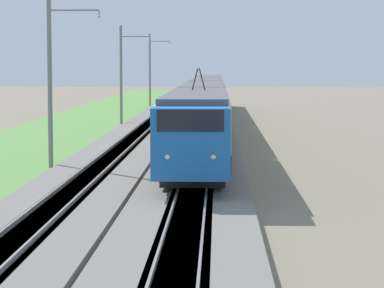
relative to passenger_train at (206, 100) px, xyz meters
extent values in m
cube|color=slate|center=(-16.62, 4.57, -2.13)|extent=(240.00, 4.40, 0.30)
cube|color=slate|center=(-16.62, 0.00, -2.13)|extent=(240.00, 4.40, 0.30)
cube|color=#4C4238|center=(-16.62, 4.57, -2.13)|extent=(240.00, 1.57, 0.30)
cube|color=gray|center=(-16.62, 5.10, -1.90)|extent=(240.00, 0.07, 0.15)
cube|color=gray|center=(-16.62, 4.03, -1.90)|extent=(240.00, 0.07, 0.15)
cube|color=#4C4238|center=(-16.62, 0.00, -2.13)|extent=(240.00, 1.57, 0.30)
cube|color=gray|center=(-16.62, 0.53, -1.90)|extent=(240.00, 0.07, 0.15)
cube|color=gray|center=(-16.62, -0.53, -1.90)|extent=(240.00, 0.07, 0.15)
cube|color=#5B8E42|center=(-16.62, 10.39, -2.22)|extent=(240.00, 10.05, 0.12)
cube|color=blue|center=(-39.44, 0.00, 0.00)|extent=(1.97, 2.81, 2.56)
cube|color=black|center=(-39.74, 0.00, 0.86)|extent=(1.41, 2.34, 0.77)
sphere|color=#F2EAC6|center=(-40.37, 0.80, -0.41)|extent=(0.20, 0.20, 0.20)
sphere|color=#F2EAC6|center=(-40.37, -0.80, -0.41)|extent=(0.20, 0.20, 0.20)
cube|color=#2D2D33|center=(-29.62, 0.00, -0.92)|extent=(17.67, 2.92, 0.72)
cube|color=silver|center=(-29.62, 0.00, 0.36)|extent=(17.67, 2.92, 1.84)
cube|color=black|center=(-29.62, 0.00, 0.50)|extent=(16.26, 2.94, 0.77)
cube|color=#515156|center=(-29.62, 0.00, 1.40)|extent=(17.67, 2.69, 0.25)
cube|color=black|center=(-29.62, 0.00, -1.55)|extent=(16.79, 2.48, 0.55)
cylinder|color=black|center=(-36.66, 0.53, -1.40)|extent=(0.86, 0.12, 0.86)
cylinder|color=black|center=(-36.66, -0.53, -1.40)|extent=(0.86, 0.12, 0.86)
cube|color=#2D2D33|center=(-10.37, 0.00, -0.92)|extent=(19.63, 2.92, 0.72)
cube|color=silver|center=(-10.37, 0.00, 0.36)|extent=(19.63, 2.92, 1.84)
cube|color=black|center=(-10.37, 0.00, 0.50)|extent=(18.06, 2.94, 0.77)
cube|color=#515156|center=(-10.37, 0.00, 1.40)|extent=(19.63, 2.69, 0.25)
cube|color=black|center=(-10.37, 0.00, -1.55)|extent=(18.65, 2.48, 0.55)
cube|color=#2D2D33|center=(9.86, 0.00, -0.92)|extent=(19.63, 2.92, 0.72)
cube|color=silver|center=(9.86, 0.00, 0.36)|extent=(19.63, 2.92, 1.84)
cube|color=black|center=(9.86, 0.00, 0.50)|extent=(18.06, 2.94, 0.77)
cube|color=#515156|center=(9.86, 0.00, 1.40)|extent=(19.63, 2.69, 0.25)
cube|color=black|center=(9.86, 0.00, -1.55)|extent=(18.65, 2.48, 0.55)
cube|color=#2D2D33|center=(30.10, 0.00, -0.92)|extent=(19.63, 2.92, 0.72)
cube|color=silver|center=(30.10, 0.00, 0.36)|extent=(19.63, 2.92, 1.84)
cube|color=black|center=(30.10, 0.00, 0.50)|extent=(18.06, 2.94, 0.77)
cube|color=#515156|center=(30.10, 0.00, 1.40)|extent=(19.63, 2.69, 0.25)
cube|color=black|center=(30.10, 0.00, -1.55)|extent=(18.65, 2.48, 0.55)
cylinder|color=black|center=(-26.97, 0.18, 2.08)|extent=(0.06, 0.33, 1.08)
cylinder|color=black|center=(-26.97, -0.17, 2.08)|extent=(0.06, 0.33, 1.08)
cube|color=black|center=(-36.66, 0.00, -2.28)|extent=(0.10, 0.10, 0.00)
cylinder|color=slate|center=(-28.59, 7.09, 2.00)|extent=(0.22, 0.22, 8.55)
cylinder|color=slate|center=(-28.59, 5.89, 5.37)|extent=(0.08, 2.40, 0.08)
cylinder|color=#B2ADA8|center=(-28.59, 4.69, 5.17)|extent=(0.10, 0.10, 0.30)
cylinder|color=slate|center=(3.53, 7.09, 1.86)|extent=(0.22, 0.22, 8.28)
cylinder|color=slate|center=(3.53, 5.89, 5.11)|extent=(0.08, 2.40, 0.08)
cylinder|color=#B2ADA8|center=(3.53, 4.69, 4.91)|extent=(0.10, 0.10, 0.30)
cylinder|color=slate|center=(35.66, 7.09, 2.07)|extent=(0.22, 0.22, 8.70)
cylinder|color=slate|center=(35.66, 5.89, 5.52)|extent=(0.08, 2.40, 0.08)
cylinder|color=#B2ADA8|center=(35.66, 4.69, 5.32)|extent=(0.10, 0.10, 0.30)
camera|label=1|loc=(-71.86, -0.94, 2.81)|focal=85.00mm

